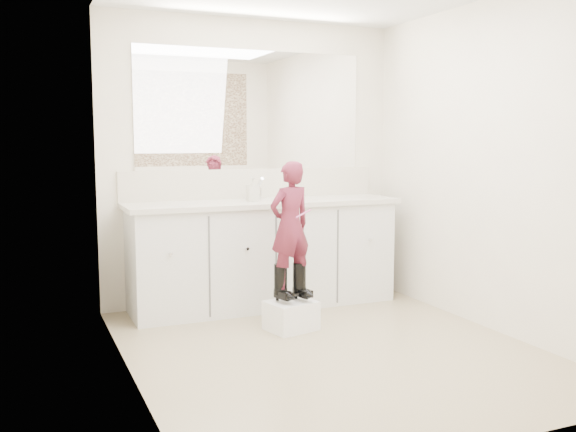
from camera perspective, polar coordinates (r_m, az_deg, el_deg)
name	(u,v)px	position (r m, az deg, el deg)	size (l,w,h in m)	color
floor	(330,349)	(4.38, 3.73, -11.70)	(3.00, 3.00, 0.00)	#937E60
wall_back	(252,162)	(5.54, -3.23, 4.83)	(2.60, 2.60, 0.00)	beige
wall_front	(489,184)	(2.91, 17.42, 2.76)	(2.60, 2.60, 0.00)	beige
wall_left	(127,173)	(3.75, -14.15, 3.71)	(3.00, 3.00, 0.00)	beige
wall_right	(491,166)	(4.89, 17.60, 4.27)	(3.00, 3.00, 0.00)	beige
vanity_cabinet	(264,256)	(5.36, -2.17, -3.56)	(2.20, 0.55, 0.85)	silver
countertop	(264,203)	(5.29, -2.13, 1.16)	(2.28, 0.58, 0.04)	beige
backsplash	(253,183)	(5.53, -3.16, 2.91)	(2.28, 0.03, 0.25)	beige
mirror	(252,110)	(5.53, -3.21, 9.39)	(2.00, 0.02, 1.00)	white
dot_panel	(491,78)	(2.92, 17.61, 11.61)	(2.00, 0.01, 1.20)	#472819
faucet	(257,193)	(5.44, -2.76, 2.05)	(0.08, 0.08, 0.10)	silver
cup	(300,193)	(5.37, 1.05, 2.01)	(0.11, 0.11, 0.10)	beige
soap_bottle	(253,189)	(5.25, -3.16, 2.38)	(0.09, 0.09, 0.19)	beige
step_stool	(291,316)	(4.76, 0.28, -8.84)	(0.33, 0.28, 0.21)	white
boot_left	(281,283)	(4.68, -0.66, -5.98)	(0.10, 0.19, 0.28)	black
boot_right	(299,281)	(4.74, 1.02, -5.82)	(0.10, 0.19, 0.28)	black
toddler	(290,225)	(4.64, 0.18, -0.81)	(0.34, 0.22, 0.92)	#9D3055
toothbrush	(303,214)	(4.58, 1.38, 0.21)	(0.01, 0.01, 0.14)	#E257A5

